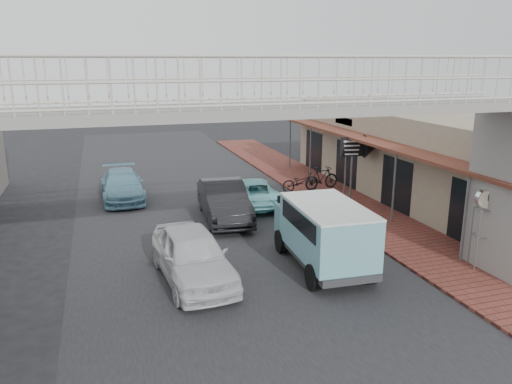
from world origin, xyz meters
TOP-DOWN VIEW (x-y plane):
  - ground at (0.00, 0.00)m, footprint 120.00×120.00m
  - road_strip at (0.00, 0.00)m, footprint 10.00×60.00m
  - sidewalk at (6.50, 3.00)m, footprint 3.00×40.00m
  - shophouse_row at (10.97, 4.00)m, footprint 7.20×18.00m
  - footbridge at (0.00, -4.00)m, footprint 16.40×2.40m
  - white_hatchback at (-1.46, -1.67)m, footprint 2.16×4.66m
  - dark_sedan at (0.81, 3.68)m, footprint 1.97×4.80m
  - angkot_curb at (2.50, 5.36)m, footprint 2.39×4.51m
  - angkot_far at (-2.94, 8.10)m, footprint 1.89×4.56m
  - angkot_van at (2.55, -2.02)m, footprint 2.16×4.38m
  - motorcycle_near at (5.30, 6.50)m, footprint 1.82×0.66m
  - motorcycle_far at (6.50, 6.67)m, footprint 1.93×0.80m
  - street_clock at (7.02, -3.63)m, footprint 0.64×0.59m
  - arrow_sign at (7.75, 4.52)m, footprint 1.76×1.15m

SIDE VIEW (x-z plane):
  - ground at x=0.00m, z-range 0.00..0.00m
  - road_strip at x=0.00m, z-range 0.00..0.01m
  - sidewalk at x=6.50m, z-range 0.00..0.10m
  - motorcycle_near at x=5.30m, z-range 0.10..1.05m
  - angkot_curb at x=2.50m, z-range 0.00..1.21m
  - angkot_far at x=-2.94m, z-range 0.00..1.32m
  - motorcycle_far at x=6.50m, z-range 0.10..1.22m
  - white_hatchback at x=-1.46m, z-range 0.00..1.55m
  - dark_sedan at x=0.81m, z-range 0.00..1.55m
  - angkot_van at x=2.55m, z-range 0.28..2.39m
  - shophouse_row at x=10.97m, z-range 0.01..4.01m
  - street_clock at x=7.02m, z-range 0.92..3.39m
  - arrow_sign at x=7.75m, z-range 1.00..3.94m
  - footbridge at x=0.00m, z-range 0.01..6.35m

